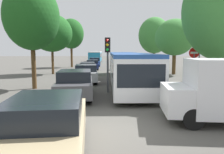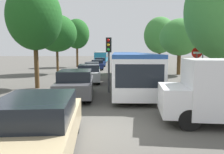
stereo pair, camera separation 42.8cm
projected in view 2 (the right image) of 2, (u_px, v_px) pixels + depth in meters
name	position (u px, v px, depth m)	size (l,w,h in m)	color
ground_plane	(108.00, 128.00, 7.35)	(200.00, 200.00, 0.00)	#4F4C47
articulated_bus	(129.00, 66.00, 17.64)	(2.94, 16.42, 2.43)	silver
city_bus_rear	(102.00, 56.00, 50.17)	(2.82, 11.24, 2.40)	teal
queued_car_tan	(38.00, 126.00, 5.39)	(2.08, 4.41, 1.50)	tan
queued_car_graphite	(76.00, 84.00, 12.18)	(2.12, 4.51, 1.53)	#47474C
queued_car_silver	(89.00, 73.00, 18.08)	(2.05, 4.35, 1.48)	#B7BABF
queued_car_green	(92.00, 68.00, 24.24)	(1.86, 3.96, 1.34)	#236638
queued_car_navy	(97.00, 65.00, 30.29)	(1.87, 3.97, 1.35)	navy
queued_car_blue	(100.00, 62.00, 36.62)	(1.99, 4.23, 1.44)	#284799
traffic_light	(109.00, 52.00, 13.39)	(0.35, 0.38, 3.40)	#56595E
no_entry_sign	(196.00, 62.00, 14.31)	(0.70, 0.08, 2.82)	#56595E
direction_sign_post	(203.00, 51.00, 15.48)	(0.16, 1.40, 3.60)	#56595E
tree_left_mid	(34.00, 17.00, 14.70)	(3.67, 3.67, 7.10)	#51381E
tree_left_far	(57.00, 33.00, 24.27)	(4.48, 4.48, 6.61)	#51381E
tree_left_distant	(77.00, 35.00, 34.35)	(3.93, 3.93, 7.56)	#51381E
tree_right_mid	(180.00, 38.00, 23.52)	(4.28, 4.28, 6.03)	#51381E
tree_right_far	(160.00, 36.00, 31.47)	(4.58, 4.58, 7.44)	#51381E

